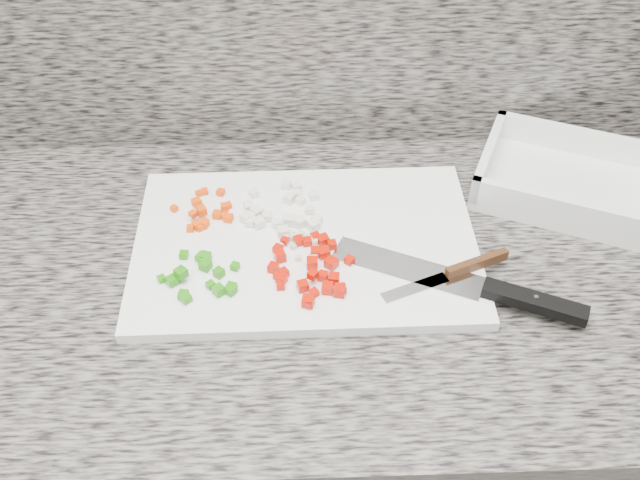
{
  "coord_description": "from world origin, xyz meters",
  "views": [
    {
      "loc": [
        0.03,
        0.74,
        1.62
      ],
      "look_at": [
        0.05,
        1.45,
        0.94
      ],
      "focal_mm": 40.0,
      "sensor_mm": 36.0,
      "label": 1
    }
  ],
  "objects": [
    {
      "name": "onion_pile",
      "position": [
        -0.01,
        1.53,
        0.92
      ],
      "size": [
        0.12,
        0.12,
        0.02
      ],
      "color": "silver",
      "rests_on": "cutting_board"
    },
    {
      "name": "garlic_pile",
      "position": [
        0.02,
        1.47,
        0.92
      ],
      "size": [
        0.06,
        0.06,
        0.01
      ],
      "color": "beige",
      "rests_on": "cutting_board"
    },
    {
      "name": "cutting_board",
      "position": [
        0.03,
        1.47,
        0.91
      ],
      "size": [
        0.49,
        0.33,
        0.02
      ],
      "primitive_type": "cube",
      "rotation": [
        0.0,
        0.0,
        0.01
      ],
      "color": "white",
      "rests_on": "countertop"
    },
    {
      "name": "chef_knife",
      "position": [
        0.27,
        1.37,
        0.92
      ],
      "size": [
        0.33,
        0.18,
        0.02
      ],
      "rotation": [
        0.0,
        0.0,
        -0.43
      ],
      "color": "silver",
      "rests_on": "cutting_board"
    },
    {
      "name": "paring_knife",
      "position": [
        0.24,
        1.4,
        0.92
      ],
      "size": [
        0.18,
        0.09,
        0.02
      ],
      "rotation": [
        0.0,
        0.0,
        0.39
      ],
      "color": "silver",
      "rests_on": "cutting_board"
    },
    {
      "name": "countertop",
      "position": [
        0.0,
        1.44,
        0.88
      ],
      "size": [
        3.96,
        0.64,
        0.04
      ],
      "primitive_type": "cube",
      "color": "slate",
      "rests_on": "cabinet"
    },
    {
      "name": "red_pepper_pile",
      "position": [
        0.04,
        1.41,
        0.92
      ],
      "size": [
        0.12,
        0.14,
        0.02
      ],
      "color": "#C21102",
      "rests_on": "cutting_board"
    },
    {
      "name": "cabinet",
      "position": [
        0.0,
        1.44,
        0.43
      ],
      "size": [
        3.92,
        0.62,
        0.86
      ],
      "primitive_type": "cube",
      "color": "white",
      "rests_on": "ground"
    },
    {
      "name": "carrot_pile",
      "position": [
        -0.11,
        1.53,
        0.92
      ],
      "size": [
        0.1,
        0.09,
        0.02
      ],
      "color": "#F04505",
      "rests_on": "cutting_board"
    },
    {
      "name": "tray",
      "position": [
        0.44,
        1.59,
        0.92
      ],
      "size": [
        0.33,
        0.29,
        0.06
      ],
      "rotation": [
        0.0,
        0.0,
        -0.41
      ],
      "color": "white",
      "rests_on": "countertop"
    },
    {
      "name": "green_pepper_pile",
      "position": [
        -0.11,
        1.4,
        0.92
      ],
      "size": [
        0.11,
        0.1,
        0.02
      ],
      "color": "#247F0B",
      "rests_on": "cutting_board"
    }
  ]
}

